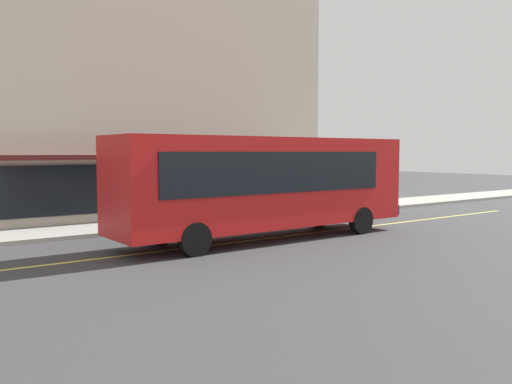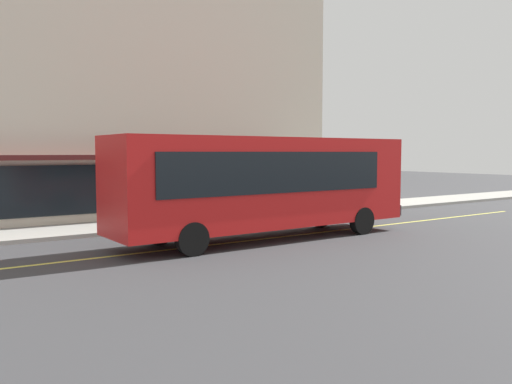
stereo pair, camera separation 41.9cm
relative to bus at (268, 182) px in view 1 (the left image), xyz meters
name	(u,v)px [view 1 (the left image)]	position (x,y,z in m)	size (l,w,h in m)	color
ground	(190,248)	(-2.99, 0.10, -1.99)	(120.00, 120.00, 0.00)	#38383A
sidewalk	(126,226)	(-2.99, 5.34, -1.91)	(80.00, 3.09, 0.15)	#9E9B93
lane_centre_stripe	(190,248)	(-2.99, 0.10, -1.98)	(36.00, 0.16, 0.01)	#D8D14C
storefront_building	(83,60)	(-2.16, 12.70, 5.70)	(21.55, 12.26, 15.38)	beige
bus	(268,182)	(0.00, 0.00, 0.00)	(11.16, 2.72, 3.50)	red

